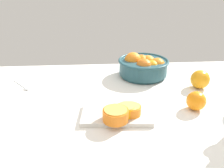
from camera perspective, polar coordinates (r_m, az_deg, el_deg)
name	(u,v)px	position (r cm, az deg, el deg)	size (l,w,h in cm)	color
ground_plane	(120,105)	(91.03, 2.16, -5.39)	(138.21, 90.65, 3.00)	white
fruit_bowl	(143,66)	(113.78, 8.00, 4.55)	(25.13, 25.13, 11.84)	#234C56
cutting_board	(117,114)	(80.71, 1.22, -7.71)	(24.68, 14.13, 1.74)	beige
orange_half_0	(127,110)	(78.20, 3.76, -6.61)	(6.85, 6.85, 3.70)	orange
orange_half_1	(131,110)	(78.67, 4.77, -6.55)	(7.21, 7.21, 3.42)	orange
orange_half_2	(116,115)	(74.99, 0.92, -7.84)	(8.71, 8.71, 4.19)	orange
loose_orange_0	(200,79)	(107.59, 21.51, 1.12)	(8.36, 8.36, 8.36)	orange
loose_orange_1	(196,101)	(89.26, 20.64, -4.03)	(7.20, 7.20, 7.20)	orange
spoon	(23,86)	(109.87, -21.63, -0.57)	(11.11, 12.42, 1.00)	silver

